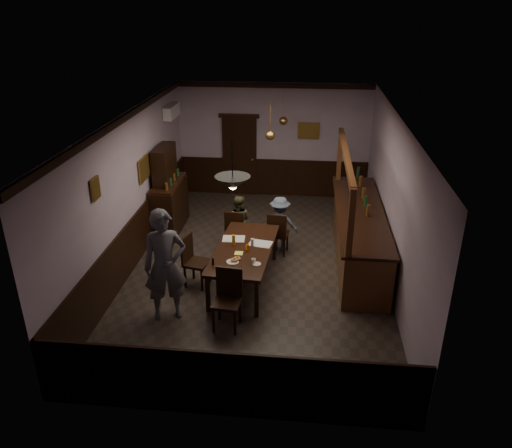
# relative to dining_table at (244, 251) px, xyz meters

# --- Properties ---
(room) EXTENTS (5.01, 8.01, 3.01)m
(room) POSITION_rel_dining_table_xyz_m (0.19, 0.71, 0.81)
(room) COLOR #2D2621
(room) RESTS_ON ground
(dining_table) EXTENTS (1.17, 2.27, 0.75)m
(dining_table) POSITION_rel_dining_table_xyz_m (0.00, 0.00, 0.00)
(dining_table) COLOR black
(dining_table) RESTS_ON ground
(chair_far_left) EXTENTS (0.44, 0.44, 0.93)m
(chair_far_left) POSITION_rel_dining_table_xyz_m (-0.35, 1.30, -0.18)
(chair_far_left) COLOR black
(chair_far_left) RESTS_ON ground
(chair_far_right) EXTENTS (0.46, 0.46, 0.94)m
(chair_far_right) POSITION_rel_dining_table_xyz_m (0.54, 1.24, -0.17)
(chair_far_right) COLOR black
(chair_far_right) RESTS_ON ground
(chair_near) EXTENTS (0.48, 0.48, 1.01)m
(chair_near) POSITION_rel_dining_table_xyz_m (-0.10, -1.31, -0.13)
(chair_near) COLOR black
(chair_near) RESTS_ON ground
(chair_side) EXTENTS (0.52, 0.52, 0.98)m
(chair_side) POSITION_rel_dining_table_xyz_m (-0.94, -0.11, -0.15)
(chair_side) COLOR black
(chair_side) RESTS_ON ground
(person_standing) EXTENTS (0.82, 0.69, 1.93)m
(person_standing) POSITION_rel_dining_table_xyz_m (-1.14, -1.17, 0.28)
(person_standing) COLOR #585864
(person_standing) RESTS_ON ground
(person_seated_left) EXTENTS (0.59, 0.48, 1.14)m
(person_seated_left) POSITION_rel_dining_table_xyz_m (-0.33, 1.58, -0.11)
(person_seated_left) COLOR brown
(person_seated_left) RESTS_ON ground
(person_seated_right) EXTENTS (0.77, 0.46, 1.18)m
(person_seated_right) POSITION_rel_dining_table_xyz_m (0.57, 1.51, -0.10)
(person_seated_right) COLOR slate
(person_seated_right) RESTS_ON ground
(newspaper_left) EXTENTS (0.44, 0.33, 0.01)m
(newspaper_left) POSITION_rel_dining_table_xyz_m (-0.24, 0.35, 0.07)
(newspaper_left) COLOR silver
(newspaper_left) RESTS_ON dining_table
(newspaper_right) EXTENTS (0.47, 0.37, 0.01)m
(newspaper_right) POSITION_rel_dining_table_xyz_m (0.28, 0.20, 0.07)
(newspaper_right) COLOR silver
(newspaper_right) RESTS_ON dining_table
(napkin) EXTENTS (0.16, 0.16, 0.00)m
(napkin) POSITION_rel_dining_table_xyz_m (-0.07, -0.22, 0.07)
(napkin) COLOR #FFF95D
(napkin) RESTS_ON dining_table
(saucer) EXTENTS (0.15, 0.15, 0.01)m
(saucer) POSITION_rel_dining_table_xyz_m (0.29, -0.59, 0.07)
(saucer) COLOR white
(saucer) RESTS_ON dining_table
(coffee_cup) EXTENTS (0.09, 0.09, 0.07)m
(coffee_cup) POSITION_rel_dining_table_xyz_m (0.24, -0.55, 0.11)
(coffee_cup) COLOR white
(coffee_cup) RESTS_ON saucer
(pastry_plate) EXTENTS (0.22, 0.22, 0.01)m
(pastry_plate) POSITION_rel_dining_table_xyz_m (-0.13, -0.56, 0.07)
(pastry_plate) COLOR white
(pastry_plate) RESTS_ON dining_table
(pastry_ring_a) EXTENTS (0.13, 0.13, 0.04)m
(pastry_ring_a) POSITION_rel_dining_table_xyz_m (-0.10, -0.54, 0.10)
(pastry_ring_a) COLOR #C68C47
(pastry_ring_a) RESTS_ON pastry_plate
(pastry_ring_b) EXTENTS (0.13, 0.13, 0.04)m
(pastry_ring_b) POSITION_rel_dining_table_xyz_m (-0.06, -0.48, 0.10)
(pastry_ring_b) COLOR #C68C47
(pastry_ring_b) RESTS_ON pastry_plate
(soda_can) EXTENTS (0.07, 0.07, 0.12)m
(soda_can) POSITION_rel_dining_table_xyz_m (0.07, -0.11, 0.12)
(soda_can) COLOR orange
(soda_can) RESTS_ON dining_table
(beer_glass) EXTENTS (0.06, 0.06, 0.20)m
(beer_glass) POSITION_rel_dining_table_xyz_m (-0.21, 0.10, 0.16)
(beer_glass) COLOR #BF721E
(beer_glass) RESTS_ON dining_table
(water_glass) EXTENTS (0.06, 0.06, 0.15)m
(water_glass) POSITION_rel_dining_table_xyz_m (0.14, 0.09, 0.14)
(water_glass) COLOR silver
(water_glass) RESTS_ON dining_table
(pepper_mill) EXTENTS (0.04, 0.04, 0.14)m
(pepper_mill) POSITION_rel_dining_table_xyz_m (-0.45, -0.69, 0.13)
(pepper_mill) COLOR black
(pepper_mill) RESTS_ON dining_table
(sideboard) EXTENTS (0.53, 1.48, 1.96)m
(sideboard) POSITION_rel_dining_table_xyz_m (-2.02, 2.26, 0.10)
(sideboard) COLOR black
(sideboard) RESTS_ON ground
(bar_counter) EXTENTS (0.94, 4.04, 2.27)m
(bar_counter) POSITION_rel_dining_table_xyz_m (2.18, 1.22, -0.11)
(bar_counter) COLOR #532D16
(bar_counter) RESTS_ON ground
(door_back) EXTENTS (0.90, 0.06, 2.10)m
(door_back) POSITION_rel_dining_table_xyz_m (-0.71, 4.66, 0.36)
(door_back) COLOR black
(door_back) RESTS_ON ground
(ac_unit) EXTENTS (0.20, 0.85, 0.30)m
(ac_unit) POSITION_rel_dining_table_xyz_m (-2.19, 3.61, 1.76)
(ac_unit) COLOR white
(ac_unit) RESTS_ON ground
(picture_left_small) EXTENTS (0.04, 0.28, 0.36)m
(picture_left_small) POSITION_rel_dining_table_xyz_m (-2.27, -0.89, 1.46)
(picture_left_small) COLOR olive
(picture_left_small) RESTS_ON ground
(picture_left_large) EXTENTS (0.04, 0.62, 0.48)m
(picture_left_large) POSITION_rel_dining_table_xyz_m (-2.27, 1.51, 1.01)
(picture_left_large) COLOR olive
(picture_left_large) RESTS_ON ground
(picture_back) EXTENTS (0.55, 0.04, 0.42)m
(picture_back) POSITION_rel_dining_table_xyz_m (1.09, 4.67, 1.11)
(picture_back) COLOR olive
(picture_back) RESTS_ON ground
(pendant_iron) EXTENTS (0.56, 0.56, 0.81)m
(pendant_iron) POSITION_rel_dining_table_xyz_m (-0.06, -0.80, 1.61)
(pendant_iron) COLOR black
(pendant_iron) RESTS_ON ground
(pendant_brass_mid) EXTENTS (0.20, 0.20, 0.81)m
(pendant_brass_mid) POSITION_rel_dining_table_xyz_m (0.29, 2.18, 1.61)
(pendant_brass_mid) COLOR #BF8C3F
(pendant_brass_mid) RESTS_ON ground
(pendant_brass_far) EXTENTS (0.20, 0.20, 0.81)m
(pendant_brass_far) POSITION_rel_dining_table_xyz_m (0.49, 3.54, 1.61)
(pendant_brass_far) COLOR #BF8C3F
(pendant_brass_far) RESTS_ON ground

